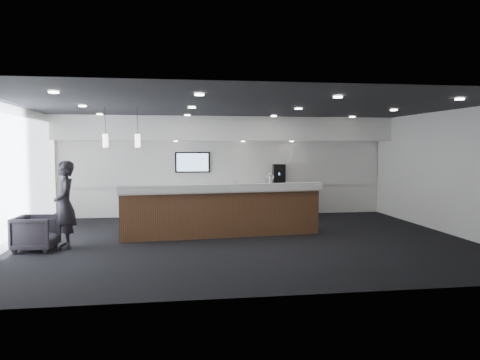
{
  "coord_description": "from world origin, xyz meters",
  "views": [
    {
      "loc": [
        -1.71,
        -10.32,
        2.1
      ],
      "look_at": [
        0.06,
        1.3,
        1.28
      ],
      "focal_mm": 35.0,
      "sensor_mm": 36.0,
      "label": 1
    }
  ],
  "objects": [
    {
      "name": "left_wall",
      "position": [
        -5.0,
        0.0,
        1.5
      ],
      "size": [
        0.02,
        8.0,
        3.0
      ],
      "primitive_type": "cube",
      "color": "white",
      "rests_on": "ground"
    },
    {
      "name": "service_counter",
      "position": [
        -0.49,
        0.62,
        0.58
      ],
      "size": [
        4.83,
        1.21,
        1.49
      ],
      "rotation": [
        0.0,
        0.0,
        0.09
      ],
      "color": "#482B18",
      "rests_on": "ground"
    },
    {
      "name": "info_sign_right",
      "position": [
        1.22,
        3.57,
        1.05
      ],
      "size": [
        0.16,
        0.06,
        0.21
      ],
      "primitive_type": "cube",
      "rotation": [
        0.0,
        0.0,
        0.28
      ],
      "color": "silver",
      "rests_on": "back_credenza"
    },
    {
      "name": "info_sign_left",
      "position": [
        0.28,
        3.51,
        1.05
      ],
      "size": [
        0.15,
        0.04,
        0.2
      ],
      "primitive_type": "cube",
      "rotation": [
        0.0,
        0.0,
        0.11
      ],
      "color": "silver",
      "rests_on": "back_credenza"
    },
    {
      "name": "coffee_machine",
      "position": [
        1.62,
        3.62,
        1.27
      ],
      "size": [
        0.4,
        0.51,
        0.64
      ],
      "rotation": [
        0.0,
        0.0,
        -0.09
      ],
      "color": "black",
      "rests_on": "back_credenza"
    },
    {
      "name": "alcove_panel",
      "position": [
        0.0,
        3.97,
        1.6
      ],
      "size": [
        9.8,
        0.06,
        1.4
      ],
      "primitive_type": "cube",
      "color": "white",
      "rests_on": "back_wall"
    },
    {
      "name": "wall_tv",
      "position": [
        -1.0,
        3.91,
        1.65
      ],
      "size": [
        1.05,
        0.08,
        0.62
      ],
      "color": "black",
      "rests_on": "back_wall"
    },
    {
      "name": "cup_1",
      "position": [
        1.76,
        3.52,
        0.99
      ],
      "size": [
        0.13,
        0.13,
        0.09
      ],
      "primitive_type": "imported",
      "rotation": [
        0.0,
        0.0,
        0.65
      ],
      "color": "white",
      "rests_on": "back_credenza"
    },
    {
      "name": "pendant_right",
      "position": [
        -3.1,
        0.8,
        2.25
      ],
      "size": [
        0.12,
        0.12,
        0.3
      ],
      "primitive_type": "cylinder",
      "color": "#FEE6C6",
      "rests_on": "ceiling"
    },
    {
      "name": "ceiling",
      "position": [
        0.0,
        0.0,
        3.0
      ],
      "size": [
        10.0,
        8.0,
        0.02
      ],
      "primitive_type": "cube",
      "color": "black",
      "rests_on": "back_wall"
    },
    {
      "name": "back_credenza",
      "position": [
        -0.0,
        3.64,
        0.48
      ],
      "size": [
        5.06,
        0.66,
        0.95
      ],
      "color": "#A1A2A9",
      "rests_on": "ground"
    },
    {
      "name": "cup_3",
      "position": [
        1.48,
        3.52,
        0.99
      ],
      "size": [
        0.12,
        0.12,
        0.09
      ],
      "primitive_type": "imported",
      "rotation": [
        0.0,
        0.0,
        1.94
      ],
      "color": "white",
      "rests_on": "back_credenza"
    },
    {
      "name": "cup_4",
      "position": [
        1.34,
        3.52,
        0.99
      ],
      "size": [
        0.12,
        0.12,
        0.09
      ],
      "primitive_type": "imported",
      "rotation": [
        0.0,
        0.0,
        2.58
      ],
      "color": "white",
      "rests_on": "back_credenza"
    },
    {
      "name": "back_wall",
      "position": [
        0.0,
        4.0,
        1.5
      ],
      "size": [
        10.0,
        0.02,
        3.0
      ],
      "primitive_type": "cube",
      "color": "white",
      "rests_on": "ground"
    },
    {
      "name": "window_blinds_wall",
      "position": [
        -4.96,
        0.0,
        1.5
      ],
      "size": [
        0.04,
        7.36,
        2.55
      ],
      "primitive_type": "cube",
      "color": "#A5B9C6",
      "rests_on": "left_wall"
    },
    {
      "name": "right_wall",
      "position": [
        5.0,
        0.0,
        1.5
      ],
      "size": [
        0.02,
        8.0,
        3.0
      ],
      "primitive_type": "cube",
      "color": "white",
      "rests_on": "ground"
    },
    {
      "name": "pendant_left",
      "position": [
        -2.4,
        0.8,
        2.25
      ],
      "size": [
        0.12,
        0.12,
        0.3
      ],
      "primitive_type": "cylinder",
      "color": "#FEE6C6",
      "rests_on": "ceiling"
    },
    {
      "name": "soffit_bulkhead",
      "position": [
        0.0,
        3.55,
        2.65
      ],
      "size": [
        10.0,
        0.9,
        0.7
      ],
      "primitive_type": "cube",
      "color": "white",
      "rests_on": "back_wall"
    },
    {
      "name": "cup_0",
      "position": [
        1.9,
        3.52,
        0.99
      ],
      "size": [
        0.09,
        0.09,
        0.09
      ],
      "primitive_type": "imported",
      "color": "white",
      "rests_on": "back_credenza"
    },
    {
      "name": "armchair",
      "position": [
        -4.4,
        -0.4,
        0.36
      ],
      "size": [
        0.86,
        0.84,
        0.72
      ],
      "primitive_type": "imported",
      "rotation": [
        0.0,
        0.0,
        1.48
      ],
      "color": "black",
      "rests_on": "ground"
    },
    {
      "name": "cup_2",
      "position": [
        1.62,
        3.52,
        0.99
      ],
      "size": [
        0.11,
        0.11,
        0.09
      ],
      "primitive_type": "imported",
      "rotation": [
        0.0,
        0.0,
        1.29
      ],
      "color": "white",
      "rests_on": "back_credenza"
    },
    {
      "name": "lounge_guest",
      "position": [
        -3.86,
        -0.24,
        0.91
      ],
      "size": [
        0.61,
        0.76,
        1.82
      ],
      "primitive_type": "imported",
      "rotation": [
        0.0,
        0.0,
        -1.28
      ],
      "color": "black",
      "rests_on": "ground"
    },
    {
      "name": "ceiling_can_lights",
      "position": [
        0.0,
        0.0,
        2.97
      ],
      "size": [
        7.0,
        5.0,
        0.02
      ],
      "primitive_type": null,
      "color": "white",
      "rests_on": "ceiling"
    },
    {
      "name": "ground",
      "position": [
        0.0,
        0.0,
        0.0
      ],
      "size": [
        10.0,
        10.0,
        0.0
      ],
      "primitive_type": "plane",
      "color": "black",
      "rests_on": "ground"
    }
  ]
}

